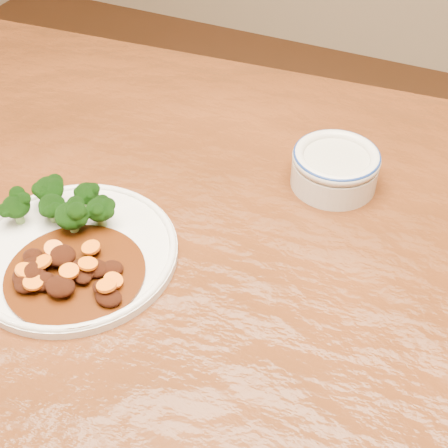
% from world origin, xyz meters
% --- Properties ---
extents(dining_table, '(1.56, 1.01, 0.75)m').
position_xyz_m(dining_table, '(0.00, 0.00, 0.67)').
color(dining_table, '#602B11').
rests_on(dining_table, ground).
extents(dinner_plate, '(0.24, 0.24, 0.01)m').
position_xyz_m(dinner_plate, '(-0.17, -0.06, 0.76)').
color(dinner_plate, white).
rests_on(dinner_plate, dining_table).
extents(broccoli_florets, '(0.13, 0.09, 0.04)m').
position_xyz_m(broccoli_florets, '(-0.21, -0.02, 0.78)').
color(broccoli_florets, '#769F52').
rests_on(broccoli_florets, dinner_plate).
extents(mince_stew, '(0.15, 0.15, 0.03)m').
position_xyz_m(mince_stew, '(-0.15, -0.10, 0.77)').
color(mince_stew, '#482007').
rests_on(mince_stew, dinner_plate).
extents(dip_bowl, '(0.11, 0.11, 0.05)m').
position_xyz_m(dip_bowl, '(0.06, 0.19, 0.78)').
color(dip_bowl, beige).
rests_on(dip_bowl, dining_table).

